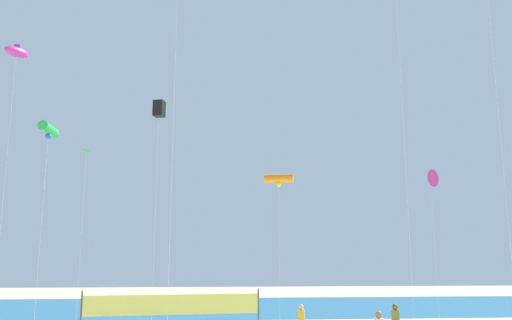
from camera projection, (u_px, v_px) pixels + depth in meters
The scene contains 9 objects.
ocean_band at pixel (218, 307), 42.50m from camera, with size 120.00×20.00×0.01m, color #1E6B99.
beachgoer_mustard_shirt at pixel (301, 319), 26.14m from camera, with size 0.35×0.35×1.54m.
volleyball_net at pixel (173, 307), 23.81m from camera, with size 8.02×1.07×2.40m.
kite_orange_tube at pixel (279, 179), 30.00m from camera, with size 1.73×0.87×8.58m.
kite_green_diamond at pixel (87, 155), 32.42m from camera, with size 0.63×0.63×10.59m.
kite_magenta_inflatable at pixel (17, 52), 29.27m from camera, with size 1.29×1.79×15.66m.
kite_magenta_delta at pixel (430, 179), 35.06m from camera, with size 1.25×0.97×9.70m.
kite_black_box at pixel (159, 109), 27.75m from camera, with size 0.67×0.67×12.07m.
kite_green_tube at pixel (49, 130), 24.83m from camera, with size 0.53×1.72×10.08m.
Camera 1 is at (-0.97, -15.84, 3.73)m, focal length 36.66 mm.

